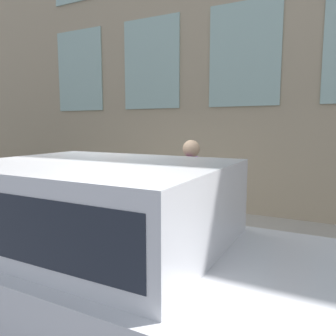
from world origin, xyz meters
name	(u,v)px	position (x,y,z in m)	size (l,w,h in m)	color
ground_plane	(110,264)	(0.00, 0.00, 0.00)	(80.00, 80.00, 0.00)	#47474C
sidewalk	(161,229)	(1.57, 0.00, 0.08)	(3.13, 60.00, 0.16)	#A8A093
fire_hydrant	(146,218)	(0.59, -0.26, 0.59)	(0.36, 0.46, 0.82)	#2D7260
person	(191,183)	(0.90, -0.90, 1.16)	(0.40, 0.27, 1.66)	navy
parked_car_silver_near	(100,249)	(-1.49, -1.06, 0.95)	(1.93, 4.52, 1.73)	black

